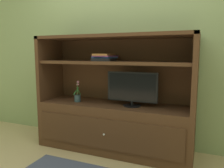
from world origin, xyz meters
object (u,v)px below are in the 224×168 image
(media_console, at_px, (114,114))
(potted_plant, at_px, (78,97))
(tv_monitor, at_px, (132,89))
(magazine_stack, at_px, (105,57))

(media_console, height_order, potted_plant, media_console)
(tv_monitor, relative_size, magazine_stack, 1.74)
(media_console, height_order, tv_monitor, media_console)
(tv_monitor, distance_m, potted_plant, 0.72)
(magazine_stack, bearing_deg, potted_plant, -169.45)
(media_console, distance_m, tv_monitor, 0.42)
(tv_monitor, distance_m, magazine_stack, 0.50)
(media_console, distance_m, potted_plant, 0.51)
(media_console, bearing_deg, magazine_stack, -175.86)
(tv_monitor, height_order, potted_plant, tv_monitor)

